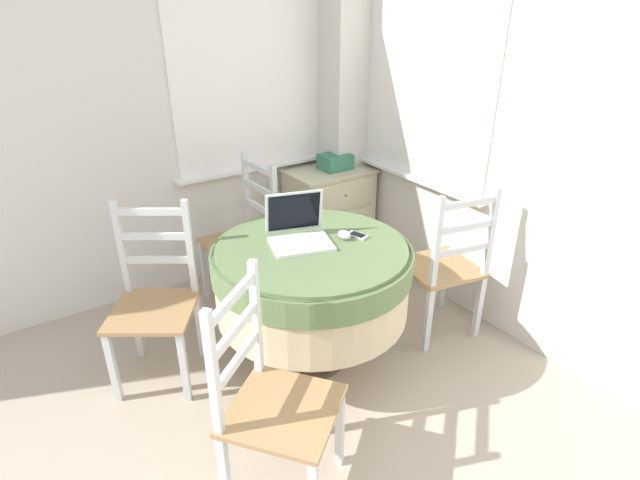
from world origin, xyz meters
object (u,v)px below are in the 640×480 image
at_px(cell_phone, 357,235).
at_px(dining_chair_near_right_window, 445,267).
at_px(computer_mouse, 344,235).
at_px(dining_chair_near_back_window, 245,237).
at_px(storage_box, 335,162).
at_px(dining_chair_camera_near, 272,402).
at_px(dining_chair_left_flank, 155,301).
at_px(corner_cabinet, 329,215).
at_px(round_dining_table, 312,275).
at_px(laptop, 299,232).

bearing_deg(cell_phone, dining_chair_near_right_window, -15.45).
distance_m(computer_mouse, cell_phone, 0.08).
height_order(cell_phone, dining_chair_near_right_window, dining_chair_near_right_window).
bearing_deg(dining_chair_near_right_window, dining_chair_near_back_window, 128.25).
xyz_separation_m(cell_phone, dining_chair_near_back_window, (-0.26, 0.87, -0.29)).
bearing_deg(storage_box, computer_mouse, -122.79).
distance_m(dining_chair_near_right_window, dining_chair_camera_near, 1.43).
distance_m(computer_mouse, storage_box, 1.22).
distance_m(dining_chair_left_flank, corner_cabinet, 1.65).
bearing_deg(dining_chair_left_flank, storage_box, 21.52).
bearing_deg(dining_chair_left_flank, corner_cabinet, 22.24).
xyz_separation_m(dining_chair_camera_near, dining_chair_left_flank, (-0.16, 0.97, 0.00)).
xyz_separation_m(computer_mouse, cell_phone, (0.08, -0.01, -0.02)).
height_order(round_dining_table, corner_cabinet, round_dining_table).
bearing_deg(dining_chair_near_back_window, dining_chair_left_flank, -148.42).
distance_m(laptop, dining_chair_near_back_window, 0.82).
distance_m(laptop, computer_mouse, 0.24).
relative_size(laptop, dining_chair_left_flank, 0.39).
height_order(dining_chair_camera_near, dining_chair_left_flank, same).
relative_size(dining_chair_left_flank, corner_cabinet, 1.33).
bearing_deg(dining_chair_left_flank, dining_chair_near_right_window, -20.43).
xyz_separation_m(round_dining_table, cell_phone, (0.26, -0.04, 0.18)).
distance_m(cell_phone, corner_cabinet, 1.23).
relative_size(dining_chair_near_right_window, storage_box, 4.37).
bearing_deg(dining_chair_camera_near, cell_phone, 33.57).
xyz_separation_m(computer_mouse, dining_chair_near_right_window, (0.62, -0.16, -0.30)).
xyz_separation_m(cell_phone, dining_chair_near_right_window, (0.54, -0.15, -0.29)).
relative_size(computer_mouse, dining_chair_near_back_window, 0.09).
xyz_separation_m(round_dining_table, computer_mouse, (0.19, -0.03, 0.19)).
xyz_separation_m(cell_phone, dining_chair_left_flank, (-0.99, 0.42, -0.29)).
bearing_deg(dining_chair_near_right_window, dining_chair_left_flank, 159.57).
height_order(cell_phone, corner_cabinet, cell_phone).
xyz_separation_m(dining_chair_left_flank, corner_cabinet, (1.52, 0.62, -0.08)).
xyz_separation_m(round_dining_table, dining_chair_near_right_window, (0.80, -0.19, -0.11)).
height_order(laptop, cell_phone, laptop).
height_order(round_dining_table, computer_mouse, computer_mouse).
height_order(dining_chair_near_back_window, dining_chair_near_right_window, same).
height_order(dining_chair_left_flank, storage_box, dining_chair_left_flank).
xyz_separation_m(cell_phone, dining_chair_camera_near, (-0.83, -0.55, -0.29)).
xyz_separation_m(computer_mouse, corner_cabinet, (0.61, 1.03, -0.39)).
bearing_deg(cell_phone, laptop, 158.58).
distance_m(round_dining_table, laptop, 0.24).
relative_size(round_dining_table, computer_mouse, 12.02).
distance_m(computer_mouse, dining_chair_left_flank, 1.04).
height_order(computer_mouse, dining_chair_near_right_window, dining_chair_near_right_window).
height_order(dining_chair_near_back_window, corner_cabinet, dining_chair_near_back_window).
bearing_deg(laptop, round_dining_table, -67.13).
bearing_deg(dining_chair_near_back_window, dining_chair_near_right_window, -51.75).
height_order(cell_phone, dining_chair_camera_near, dining_chair_camera_near).
relative_size(laptop, dining_chair_near_right_window, 0.39).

